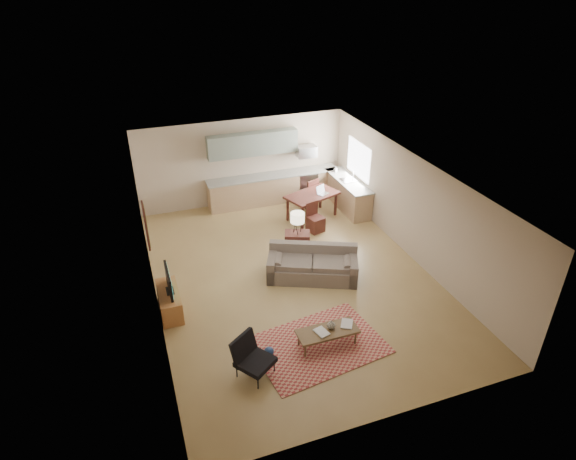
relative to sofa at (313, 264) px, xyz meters
name	(u,v)px	position (x,y,z in m)	size (l,w,h in m)	color
room	(292,228)	(-0.45, 0.22, 0.96)	(9.00, 9.00, 9.00)	olive
kitchen_counter_back	(274,188)	(0.45, 4.40, 0.07)	(4.26, 0.64, 0.92)	tan
kitchen_counter_right	(347,194)	(2.48, 3.22, 0.07)	(0.64, 2.26, 0.92)	tan
kitchen_range	(306,184)	(1.55, 4.40, 0.06)	(0.62, 0.62, 0.90)	#A5A8AD
kitchen_microwave	(306,151)	(1.55, 4.42, 1.16)	(0.62, 0.40, 0.35)	#A5A8AD
upper_cabinets	(253,144)	(-0.15, 4.55, 1.56)	(2.80, 0.34, 0.70)	gray
window_right	(359,160)	(2.78, 3.22, 1.16)	(0.02, 1.40, 1.05)	white
wall_art_left	(146,226)	(-3.66, 1.12, 1.16)	(0.06, 0.42, 1.10)	olive
triptych	(239,150)	(-0.55, 4.69, 1.36)	(1.70, 0.04, 0.50)	#FCE4C7
rug	(318,345)	(-0.78, -2.26, -0.38)	(2.55, 1.76, 0.02)	maroon
sofa	(313,264)	(0.00, 0.00, 0.00)	(2.26, 0.98, 0.79)	#65584F
coffee_table	(327,337)	(-0.61, -2.30, -0.20)	(1.25, 0.50, 0.38)	#513B21
book_a	(317,334)	(-0.86, -2.35, -0.01)	(0.29, 0.35, 0.03)	maroon
book_b	(341,323)	(-0.27, -2.20, -0.01)	(0.36, 0.39, 0.02)	navy
vase	(331,324)	(-0.51, -2.25, 0.07)	(0.18, 0.18, 0.18)	black
armchair	(255,359)	(-2.20, -2.59, 0.01)	(0.70, 0.70, 0.80)	black
tv_credenza	(169,301)	(-3.46, -0.15, -0.12)	(0.45, 1.16, 0.54)	#9A5C2F
tv	(169,281)	(-3.41, -0.15, 0.41)	(0.09, 0.89, 0.54)	black
console_table	(297,245)	(-0.03, 0.98, -0.02)	(0.64, 0.42, 0.74)	#3D1A15
table_lamp	(297,223)	(-0.03, 0.98, 0.65)	(0.36, 0.36, 0.59)	beige
dining_table	(312,206)	(1.17, 2.92, 0.00)	(1.55, 0.89, 0.78)	#3D1A15
dining_chair_near	(316,218)	(0.97, 2.13, 0.04)	(0.41, 0.43, 0.86)	#3D1A15
dining_chair_far	(308,192)	(1.37, 3.71, 0.08)	(0.45, 0.48, 0.95)	#3D1A15
laptop	(323,190)	(1.48, 2.82, 0.51)	(0.33, 0.25, 0.25)	#A5A8AD
soap_bottle	(336,169)	(2.38, 3.94, 0.62)	(0.10, 0.10, 0.19)	#FCE4C7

